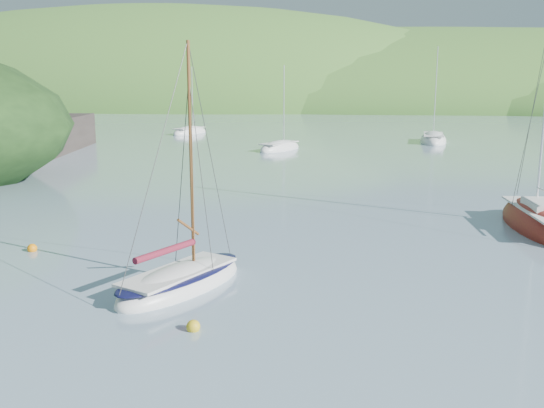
# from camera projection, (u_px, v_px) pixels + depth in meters

# --- Properties ---
(ground) EXTENTS (700.00, 700.00, 0.00)m
(ground) POSITION_uv_depth(u_px,v_px,m) (200.00, 340.00, 17.48)
(ground) COLOR gray
(ground) RESTS_ON ground
(shoreline_hills) EXTENTS (690.00, 135.00, 56.00)m
(shoreline_hills) POSITION_uv_depth(u_px,v_px,m) (318.00, 104.00, 185.87)
(shoreline_hills) COLOR #48772D
(shoreline_hills) RESTS_ON ground
(daysailer_white) EXTENTS (4.56, 6.44, 9.33)m
(daysailer_white) POSITION_uv_depth(u_px,v_px,m) (181.00, 282.00, 21.82)
(daysailer_white) COLOR silver
(daysailer_white) RESTS_ON ground
(sloop_red) EXTENTS (3.64, 8.93, 12.93)m
(sloop_red) POSITION_uv_depth(u_px,v_px,m) (542.00, 225.00, 30.38)
(sloop_red) COLOR maroon
(sloop_red) RESTS_ON ground
(distant_sloop_a) EXTENTS (4.93, 7.14, 9.65)m
(distant_sloop_a) POSITION_uv_depth(u_px,v_px,m) (280.00, 149.00, 64.45)
(distant_sloop_a) COLOR silver
(distant_sloop_a) RESTS_ON ground
(distant_sloop_b) EXTENTS (3.75, 8.78, 12.20)m
(distant_sloop_b) POSITION_uv_depth(u_px,v_px,m) (433.00, 141.00, 72.42)
(distant_sloop_b) COLOR silver
(distant_sloop_b) RESTS_ON ground
(distant_sloop_c) EXTENTS (4.58, 7.38, 9.93)m
(distant_sloop_c) POSITION_uv_depth(u_px,v_px,m) (190.00, 133.00, 83.79)
(distant_sloop_c) COLOR silver
(distant_sloop_c) RESTS_ON ground
(mooring_buoys) EXTENTS (24.85, 9.54, 0.42)m
(mooring_buoys) POSITION_uv_depth(u_px,v_px,m) (282.00, 273.00, 23.11)
(mooring_buoys) COLOR gold
(mooring_buoys) RESTS_ON ground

